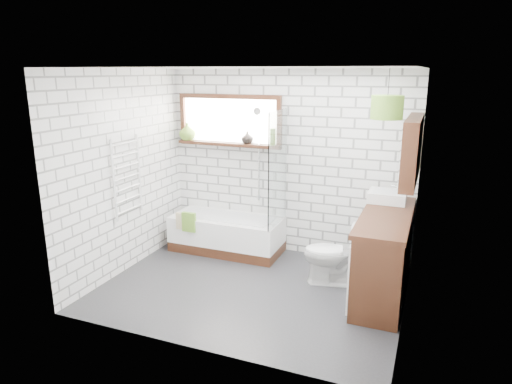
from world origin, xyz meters
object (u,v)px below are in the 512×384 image
at_px(basin, 387,196).
at_px(pendant, 387,107).
at_px(vanity, 384,254).
at_px(bathtub, 227,234).
at_px(toilet, 335,254).

height_order(basin, pendant, pendant).
height_order(vanity, pendant, pendant).
bearing_deg(pendant, bathtub, 167.69).
height_order(bathtub, basin, basin).
xyz_separation_m(bathtub, toilet, (1.63, -0.46, 0.12)).
height_order(vanity, toilet, vanity).
bearing_deg(bathtub, toilet, -15.80).
bearing_deg(toilet, pendant, 77.72).
relative_size(vanity, pendant, 4.93).
bearing_deg(toilet, bathtub, -118.31).
relative_size(bathtub, vanity, 0.93).
xyz_separation_m(vanity, basin, (-0.06, 0.50, 0.54)).
relative_size(bathtub, basin, 3.53).
relative_size(vanity, basin, 3.80).
bearing_deg(pendant, toilet, -179.77).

